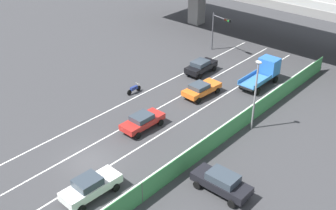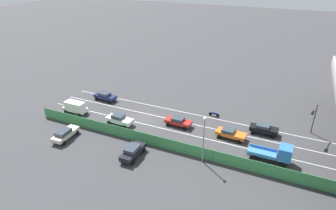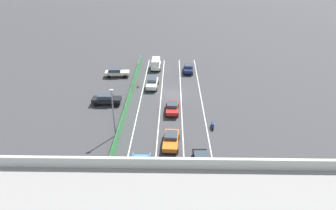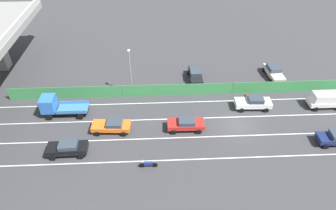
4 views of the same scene
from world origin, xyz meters
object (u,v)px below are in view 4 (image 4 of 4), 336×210
car_sedan_black (68,148)px  traffic_cone (247,94)px  street_lamp (130,68)px  car_hatchback_white (254,102)px  car_van_white (326,99)px  car_taxi_orange (112,125)px  motorcycle (148,164)px  parked_sedan_dark (195,75)px  flatbed_truck_blue (56,106)px  car_sedan_red (186,124)px  parked_sedan_cream (274,71)px

car_sedan_black → traffic_cone: 24.38m
car_sedan_black → street_lamp: street_lamp is taller
car_hatchback_white → traffic_cone: bearing=2.6°
car_van_white → car_taxi_orange: bearing=97.0°
motorcycle → parked_sedan_dark: parked_sedan_dark is taller
car_hatchback_white → car_taxi_orange: car_hatchback_white is taller
parked_sedan_dark → traffic_cone: size_ratio=6.21×
car_taxi_orange → car_sedan_black: 5.68m
car_hatchback_white → flatbed_truck_blue: 25.30m
car_van_white → parked_sedan_dark: 17.82m
car_hatchback_white → street_lamp: 16.81m
car_taxi_orange → flatbed_truck_blue: size_ratio=0.83×
car_sedan_red → car_van_white: bearing=-79.4°
car_taxi_orange → car_hatchback_white: bearing=-78.9°
motorcycle → traffic_cone: bearing=-48.5°
car_van_white → parked_sedan_cream: 8.74m
car_van_white → car_hatchback_white: 9.53m
car_van_white → car_sedan_black: car_van_white is taller
flatbed_truck_blue → traffic_cone: flatbed_truck_blue is taller
car_sedan_black → street_lamp: bearing=-30.5°
car_sedan_red → motorcycle: (-5.73, 4.50, -0.39)m
car_sedan_black → traffic_cone: car_sedan_black is taller
street_lamp → parked_sedan_dark: bearing=-71.8°
flatbed_truck_blue → parked_sedan_dark: 19.84m
flatbed_truck_blue → parked_sedan_cream: flatbed_truck_blue is taller
motorcycle → street_lamp: bearing=9.8°
flatbed_truck_blue → traffic_cone: bearing=-83.7°
parked_sedan_cream → motorcycle: bearing=131.8°
parked_sedan_cream → traffic_cone: 7.06m
car_hatchback_white → traffic_cone: car_hatchback_white is taller
car_hatchback_white → motorcycle: size_ratio=2.42×
flatbed_truck_blue → motorcycle: 14.87m
car_van_white → traffic_cone: car_van_white is taller
car_hatchback_white → street_lamp: street_lamp is taller
flatbed_truck_blue → parked_sedan_dark: flatbed_truck_blue is taller
parked_sedan_cream → car_van_white: bearing=-149.4°
car_van_white → street_lamp: street_lamp is taller
car_van_white → motorcycle: car_van_white is taller
street_lamp → car_hatchback_white: bearing=-103.9°
car_sedan_black → parked_sedan_cream: bearing=-62.4°
car_sedan_red → flatbed_truck_blue: 16.50m
traffic_cone → car_sedan_red: bearing=124.7°
car_taxi_orange → motorcycle: 7.29m
car_hatchback_white → flatbed_truck_blue: flatbed_truck_blue is taller
street_lamp → traffic_cone: (-1.34, -15.88, -3.86)m
car_sedan_red → parked_sedan_cream: (11.03, -14.27, 0.08)m
car_van_white → parked_sedan_cream: bearing=30.6°
car_hatchback_white → car_sedan_red: car_hatchback_white is taller
car_sedan_black → car_hatchback_white: bearing=-72.6°
car_sedan_black → traffic_cone: size_ratio=5.90×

